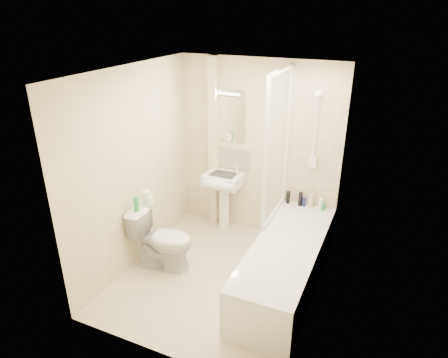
% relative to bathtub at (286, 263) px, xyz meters
% --- Properties ---
extents(floor, '(2.50, 2.50, 0.00)m').
position_rel_bathtub_xyz_m(floor, '(-0.75, -0.20, -0.29)').
color(floor, beige).
rests_on(floor, ground).
extents(wall_back, '(2.20, 0.02, 2.40)m').
position_rel_bathtub_xyz_m(wall_back, '(-0.75, 1.05, 0.91)').
color(wall_back, beige).
rests_on(wall_back, ground).
extents(wall_left, '(0.02, 2.50, 2.40)m').
position_rel_bathtub_xyz_m(wall_left, '(-1.85, -0.20, 0.91)').
color(wall_left, beige).
rests_on(wall_left, ground).
extents(wall_right, '(0.02, 2.50, 2.40)m').
position_rel_bathtub_xyz_m(wall_right, '(0.35, -0.20, 0.91)').
color(wall_right, beige).
rests_on(wall_right, ground).
extents(ceiling, '(2.20, 2.50, 0.02)m').
position_rel_bathtub_xyz_m(ceiling, '(-0.75, -0.20, 2.11)').
color(ceiling, white).
rests_on(ceiling, wall_back).
extents(tile_back, '(0.70, 0.01, 1.75)m').
position_rel_bathtub_xyz_m(tile_back, '(0.00, 1.04, 1.14)').
color(tile_back, beige).
rests_on(tile_back, wall_back).
extents(tile_right, '(0.01, 2.10, 1.75)m').
position_rel_bathtub_xyz_m(tile_right, '(0.34, 0.00, 1.14)').
color(tile_right, beige).
rests_on(tile_right, wall_right).
extents(pipe_boxing, '(0.12, 0.12, 2.40)m').
position_rel_bathtub_xyz_m(pipe_boxing, '(-1.37, 0.99, 0.91)').
color(pipe_boxing, beige).
rests_on(pipe_boxing, ground).
extents(splashback, '(0.60, 0.02, 0.30)m').
position_rel_bathtub_xyz_m(splashback, '(-1.17, 1.04, 0.74)').
color(splashback, beige).
rests_on(splashback, wall_back).
extents(mirror, '(0.46, 0.01, 0.60)m').
position_rel_bathtub_xyz_m(mirror, '(-1.17, 1.04, 1.29)').
color(mirror, white).
rests_on(mirror, wall_back).
extents(strip_light, '(0.42, 0.07, 0.07)m').
position_rel_bathtub_xyz_m(strip_light, '(-1.17, 1.02, 1.66)').
color(strip_light, silver).
rests_on(strip_light, wall_back).
extents(bathtub, '(0.70, 2.10, 0.55)m').
position_rel_bathtub_xyz_m(bathtub, '(0.00, 0.00, 0.00)').
color(bathtub, white).
rests_on(bathtub, ground).
extents(shower_screen, '(0.04, 0.92, 1.80)m').
position_rel_bathtub_xyz_m(shower_screen, '(-0.35, 0.60, 1.16)').
color(shower_screen, white).
rests_on(shower_screen, bathtub).
extents(shower_fixture, '(0.10, 0.16, 0.99)m').
position_rel_bathtub_xyz_m(shower_fixture, '(-0.00, 0.99, 1.26)').
color(shower_fixture, white).
rests_on(shower_fixture, wall_back).
extents(pedestal_sink, '(0.51, 0.47, 0.98)m').
position_rel_bathtub_xyz_m(pedestal_sink, '(-1.17, 0.81, 0.40)').
color(pedestal_sink, white).
rests_on(pedestal_sink, ground).
extents(bottle_black_a, '(0.05, 0.05, 0.17)m').
position_rel_bathtub_xyz_m(bottle_black_a, '(-0.27, 0.96, 0.34)').
color(bottle_black_a, black).
rests_on(bottle_black_a, bathtub).
extents(bottle_black_b, '(0.05, 0.05, 0.19)m').
position_rel_bathtub_xyz_m(bottle_black_b, '(-0.11, 0.96, 0.36)').
color(bottle_black_b, black).
rests_on(bottle_black_b, bathtub).
extents(bottle_blue, '(0.04, 0.04, 0.12)m').
position_rel_bathtub_xyz_m(bottle_blue, '(-0.06, 0.96, 0.32)').
color(bottle_blue, navy).
rests_on(bottle_blue, bathtub).
extents(bottle_cream, '(0.07, 0.07, 0.19)m').
position_rel_bathtub_xyz_m(bottle_cream, '(0.03, 0.96, 0.36)').
color(bottle_cream, beige).
rests_on(bottle_cream, bathtub).
extents(bottle_white_b, '(0.06, 0.06, 0.16)m').
position_rel_bathtub_xyz_m(bottle_white_b, '(0.16, 0.96, 0.34)').
color(bottle_white_b, white).
rests_on(bottle_white_b, bathtub).
extents(bottle_green, '(0.06, 0.06, 0.09)m').
position_rel_bathtub_xyz_m(bottle_green, '(0.19, 0.96, 0.31)').
color(bottle_green, green).
rests_on(bottle_green, bathtub).
extents(toilet, '(0.61, 0.85, 0.76)m').
position_rel_bathtub_xyz_m(toilet, '(-1.47, -0.27, 0.09)').
color(toilet, white).
rests_on(toilet, ground).
extents(toilet_roll_lower, '(0.12, 0.12, 0.10)m').
position_rel_bathtub_xyz_m(toilet_roll_lower, '(-1.71, -0.16, 0.52)').
color(toilet_roll_lower, white).
rests_on(toilet_roll_lower, toilet).
extents(toilet_roll_upper, '(0.10, 0.10, 0.09)m').
position_rel_bathtub_xyz_m(toilet_roll_upper, '(-1.70, -0.20, 0.62)').
color(toilet_roll_upper, white).
rests_on(toilet_roll_upper, toilet_roll_lower).
extents(green_bottle, '(0.06, 0.06, 0.17)m').
position_rel_bathtub_xyz_m(green_bottle, '(-1.72, -0.38, 0.56)').
color(green_bottle, green).
rests_on(green_bottle, toilet).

